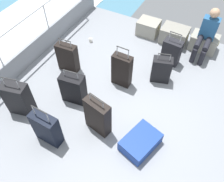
{
  "coord_description": "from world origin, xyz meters",
  "views": [
    {
      "loc": [
        1.19,
        -2.56,
        3.57
      ],
      "look_at": [
        -0.11,
        -0.13,
        0.25
      ],
      "focal_mm": 37.3,
      "sensor_mm": 36.0,
      "label": 1
    }
  ],
  "objects": [
    {
      "name": "suitcase_0",
      "position": [
        0.52,
        1.4,
        0.28
      ],
      "size": [
        0.4,
        0.25,
        0.77
      ],
      "color": "black",
      "rests_on": "ground_plane"
    },
    {
      "name": "ground_plane",
      "position": [
        0.0,
        0.0,
        -0.03
      ],
      "size": [
        4.4,
        5.2,
        0.06
      ],
      "primitive_type": "cube",
      "color": "gray"
    },
    {
      "name": "suitcase_4",
      "position": [
        0.76,
        -0.77,
        0.11
      ],
      "size": [
        0.6,
        0.73,
        0.22
      ],
      "color": "navy",
      "rests_on": "ground_plane"
    },
    {
      "name": "cargo_crate_1",
      "position": [
        0.36,
        2.12,
        0.19
      ],
      "size": [
        0.64,
        0.46,
        0.38
      ],
      "color": "gray",
      "rests_on": "ground_plane"
    },
    {
      "name": "suitcase_8",
      "position": [
        0.51,
        0.8,
        0.28
      ],
      "size": [
        0.42,
        0.32,
        0.69
      ],
      "color": "black",
      "rests_on": "ground_plane"
    },
    {
      "name": "cargo_crate_2",
      "position": [
        1.04,
        2.2,
        0.18
      ],
      "size": [
        0.63,
        0.41,
        0.36
      ],
      "color": "gray",
      "rests_on": "ground_plane"
    },
    {
      "name": "suitcase_6",
      "position": [
        -0.75,
        -0.44,
        0.3
      ],
      "size": [
        0.46,
        0.31,
        0.75
      ],
      "color": "black",
      "rests_on": "ground_plane"
    },
    {
      "name": "suitcase_2",
      "position": [
        -1.31,
        0.18,
        0.32
      ],
      "size": [
        0.44,
        0.23,
        0.78
      ],
      "color": "black",
      "rests_on": "ground_plane"
    },
    {
      "name": "suitcase_5",
      "position": [
        -1.45,
        -1.12,
        0.34
      ],
      "size": [
        0.48,
        0.34,
        0.86
      ],
      "color": "black",
      "rests_on": "ground_plane"
    },
    {
      "name": "passenger_seated",
      "position": [
        1.04,
        2.02,
        0.55
      ],
      "size": [
        0.34,
        0.66,
        1.06
      ],
      "color": "#26598C",
      "rests_on": "ground_plane"
    },
    {
      "name": "suitcase_3",
      "position": [
        -0.64,
        -1.36,
        0.32
      ],
      "size": [
        0.46,
        0.21,
        0.85
      ],
      "color": "black",
      "rests_on": "ground_plane"
    },
    {
      "name": "suitcase_7",
      "position": [
        -0.14,
        0.34,
        0.36
      ],
      "size": [
        0.38,
        0.19,
        0.92
      ],
      "color": "black",
      "rests_on": "ground_plane"
    },
    {
      "name": "gunwale_port",
      "position": [
        -2.17,
        0.0,
        0.23
      ],
      "size": [
        0.06,
        5.2,
        0.45
      ],
      "primitive_type": "cube",
      "color": "gray",
      "rests_on": "ground_plane"
    },
    {
      "name": "paper_cup",
      "position": [
        -1.39,
        1.18,
        0.05
      ],
      "size": [
        0.08,
        0.08,
        0.1
      ],
      "primitive_type": "cylinder",
      "color": "white",
      "rests_on": "ground_plane"
    },
    {
      "name": "cargo_crate_0",
      "position": [
        -0.3,
        2.13,
        0.18
      ],
      "size": [
        0.54,
        0.42,
        0.37
      ],
      "color": "gray",
      "rests_on": "ground_plane"
    },
    {
      "name": "suitcase_1",
      "position": [
        -0.02,
        -0.8,
        0.36
      ],
      "size": [
        0.48,
        0.27,
        0.85
      ],
      "color": "black",
      "rests_on": "ground_plane"
    },
    {
      "name": "railing_port",
      "position": [
        -2.17,
        0.0,
        0.78
      ],
      "size": [
        0.04,
        4.2,
        1.02
      ],
      "color": "silver",
      "rests_on": "ground_plane"
    }
  ]
}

